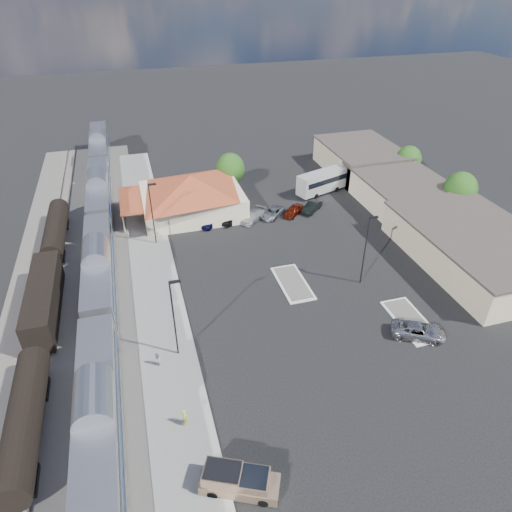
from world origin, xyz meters
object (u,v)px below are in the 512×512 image
object	(u,v)px
pickup_truck	(240,481)
coach_bus	(328,179)
station_depot	(191,194)
suv	(419,331)

from	to	relation	value
pickup_truck	coach_bus	bearing A→B (deg)	-5.26
pickup_truck	coach_bus	distance (m)	53.87
station_depot	pickup_truck	world-z (taller)	station_depot
station_depot	coach_bus	distance (m)	23.27
station_depot	coach_bus	size ratio (longest dim) A/B	1.55
coach_bus	station_depot	bearing A→B (deg)	74.12
station_depot	suv	bearing A→B (deg)	-62.42
station_depot	suv	world-z (taller)	station_depot
coach_bus	suv	bearing A→B (deg)	152.14
pickup_truck	coach_bus	size ratio (longest dim) A/B	0.52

